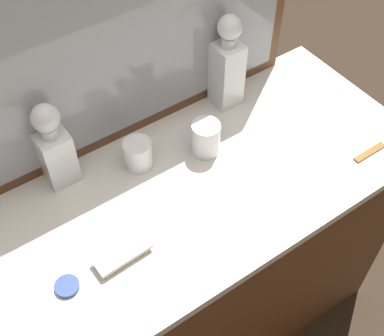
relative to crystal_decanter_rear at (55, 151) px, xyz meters
The scene contains 10 objects.
ground_plane 1.09m from the crystal_decanter_rear, 40.25° to the right, with size 6.00×6.00×0.00m, color #2D2319.
dresser 0.68m from the crystal_decanter_rear, 40.25° to the right, with size 1.39×0.61×0.92m.
dresser_mirror 0.38m from the crystal_decanter_rear, ahead, with size 1.09×0.03×0.72m.
crystal_decanter_rear is the anchor object (origin of this frame).
crystal_decanter_left 0.57m from the crystal_decanter_rear, ahead, with size 0.08×0.08×0.32m.
crystal_tumbler_front 0.23m from the crystal_decanter_rear, 22.59° to the right, with size 0.08×0.08×0.09m.
crystal_tumbler_rear 0.43m from the crystal_decanter_rear, 20.83° to the right, with size 0.08×0.08×0.10m.
silver_brush_rear 0.34m from the crystal_decanter_rear, 88.34° to the right, with size 0.15×0.07×0.02m.
porcelain_dish 0.37m from the crystal_decanter_rear, 113.74° to the right, with size 0.06×0.06×0.01m.
tortoiseshell_comb 0.91m from the crystal_decanter_rear, 28.98° to the right, with size 0.12×0.02×0.01m.
Camera 1 is at (-0.51, -0.74, 2.06)m, focal length 48.31 mm.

